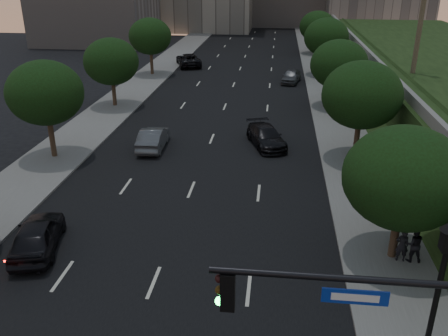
# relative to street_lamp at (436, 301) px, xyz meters

# --- Properties ---
(road_surface) EXTENTS (16.00, 140.00, 0.02)m
(road_surface) POSITION_rel_street_lamp_xyz_m (-10.01, 28.34, -2.62)
(road_surface) COLOR black
(road_surface) RESTS_ON ground
(sidewalk_right) EXTENTS (4.50, 140.00, 0.15)m
(sidewalk_right) POSITION_rel_street_lamp_xyz_m (0.24, 28.34, -2.56)
(sidewalk_right) COLOR slate
(sidewalk_right) RESTS_ON ground
(sidewalk_left) EXTENTS (4.50, 140.00, 0.15)m
(sidewalk_left) POSITION_rel_street_lamp_xyz_m (-20.26, 28.34, -2.56)
(sidewalk_left) COLOR slate
(sidewalk_left) RESTS_ON ground
(parapet_wall) EXTENTS (0.35, 90.00, 0.70)m
(parapet_wall) POSITION_rel_street_lamp_xyz_m (3.49, 26.34, 1.72)
(parapet_wall) COLOR slate
(parapet_wall) RESTS_ON embankment
(tree_right_a) EXTENTS (5.20, 5.20, 6.24)m
(tree_right_a) POSITION_rel_street_lamp_xyz_m (0.29, 6.34, 1.39)
(tree_right_a) COLOR #38281C
(tree_right_a) RESTS_ON ground
(tree_right_b) EXTENTS (5.20, 5.20, 6.74)m
(tree_right_b) POSITION_rel_street_lamp_xyz_m (0.29, 18.34, 1.88)
(tree_right_b) COLOR #38281C
(tree_right_b) RESTS_ON ground
(tree_right_c) EXTENTS (5.20, 5.20, 6.24)m
(tree_right_c) POSITION_rel_street_lamp_xyz_m (0.29, 31.34, 1.39)
(tree_right_c) COLOR #38281C
(tree_right_c) RESTS_ON ground
(tree_right_d) EXTENTS (5.20, 5.20, 6.74)m
(tree_right_d) POSITION_rel_street_lamp_xyz_m (0.29, 45.34, 1.88)
(tree_right_d) COLOR #38281C
(tree_right_d) RESTS_ON ground
(tree_right_e) EXTENTS (5.20, 5.20, 6.24)m
(tree_right_e) POSITION_rel_street_lamp_xyz_m (0.29, 60.34, 1.39)
(tree_right_e) COLOR #38281C
(tree_right_e) RESTS_ON ground
(tree_left_b) EXTENTS (5.00, 5.00, 6.71)m
(tree_left_b) POSITION_rel_street_lamp_xyz_m (-20.31, 16.34, 1.94)
(tree_left_b) COLOR #38281C
(tree_left_b) RESTS_ON ground
(tree_left_c) EXTENTS (5.00, 5.00, 6.34)m
(tree_left_c) POSITION_rel_street_lamp_xyz_m (-20.31, 29.34, 1.57)
(tree_left_c) COLOR #38281C
(tree_left_c) RESTS_ON ground
(tree_left_d) EXTENTS (5.00, 5.00, 6.71)m
(tree_left_d) POSITION_rel_street_lamp_xyz_m (-20.31, 43.34, 1.94)
(tree_left_d) COLOR #38281C
(tree_left_d) RESTS_ON ground
(street_lamp) EXTENTS (0.64, 0.64, 5.62)m
(street_lamp) POSITION_rel_street_lamp_xyz_m (0.00, 0.00, 0.00)
(street_lamp) COLOR black
(street_lamp) RESTS_ON ground
(sedan_near_left) EXTENTS (2.94, 4.99, 1.59)m
(sedan_near_left) POSITION_rel_street_lamp_xyz_m (-15.95, 5.21, -1.84)
(sedan_near_left) COLOR black
(sedan_near_left) RESTS_ON ground
(sedan_mid_left) EXTENTS (1.81, 4.71, 1.53)m
(sedan_mid_left) POSITION_rel_street_lamp_xyz_m (-13.95, 18.94, -1.87)
(sedan_mid_left) COLOR #4F5256
(sedan_mid_left) RESTS_ON ground
(sedan_far_left) EXTENTS (4.50, 6.50, 1.65)m
(sedan_far_left) POSITION_rel_street_lamp_xyz_m (-16.91, 49.21, -1.81)
(sedan_far_left) COLOR black
(sedan_far_left) RESTS_ON ground
(sedan_near_right) EXTENTS (3.55, 5.37, 1.45)m
(sedan_near_right) POSITION_rel_street_lamp_xyz_m (-5.84, 20.33, -1.91)
(sedan_near_right) COLOR black
(sedan_near_right) RESTS_ON ground
(sedan_far_right) EXTENTS (2.58, 4.67, 1.51)m
(sedan_far_right) POSITION_rel_street_lamp_xyz_m (-3.66, 41.12, -1.88)
(sedan_far_right) COLOR #4C4F53
(sedan_far_right) RESTS_ON ground
(pedestrian_a) EXTENTS (0.59, 0.40, 1.56)m
(pedestrian_a) POSITION_rel_street_lamp_xyz_m (0.57, 5.99, -1.71)
(pedestrian_a) COLOR black
(pedestrian_a) RESTS_ON sidewalk_right
(pedestrian_b) EXTENTS (0.84, 0.66, 1.72)m
(pedestrian_b) POSITION_rel_street_lamp_xyz_m (1.07, 6.03, -1.63)
(pedestrian_b) COLOR black
(pedestrian_b) RESTS_ON sidewalk_right
(pedestrian_c) EXTENTS (1.08, 0.76, 1.70)m
(pedestrian_c) POSITION_rel_street_lamp_xyz_m (0.29, 9.77, -1.63)
(pedestrian_c) COLOR black
(pedestrian_c) RESTS_ON sidewalk_right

